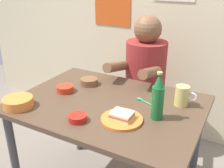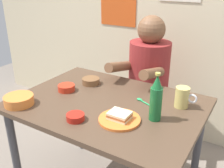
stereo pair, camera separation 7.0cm
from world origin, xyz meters
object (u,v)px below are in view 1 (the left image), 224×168
Objects in this scene: plate_orange at (122,119)px; condiment_bowl_brown at (89,81)px; person_seated at (145,67)px; beer_bottle at (158,98)px; stool at (143,113)px; beer_mug at (182,96)px; dining_table at (108,116)px; sandwich at (122,115)px.

plate_orange is 0.52m from condiment_bowl_brown.
person_seated reaches higher than beer_bottle.
person_seated is 0.74m from beer_bottle.
condiment_bowl_brown is at bearing -118.06° from person_seated.
condiment_bowl_brown reaches higher than stool.
beer_mug is (0.40, -0.46, 0.45)m from stool.
beer_mug is at bearing 0.00° from condiment_bowl_brown.
condiment_bowl_brown is (-0.41, 0.32, 0.02)m from plate_orange.
beer_bottle is (0.33, -0.66, 0.51)m from stool.
beer_mug is 1.05× the size of condiment_bowl_brown.
dining_table is at bearing -89.04° from person_seated.
sandwich is at bearing -143.73° from beer_bottle.
beer_bottle is (0.15, 0.11, 0.09)m from sandwich.
condiment_bowl_brown reaches higher than plate_orange.
dining_table is 4.20× the size of beer_bottle.
person_seated is at bearing 102.89° from sandwich.
sandwich reaches higher than plate_orange.
condiment_bowl_brown is at bearing -117.47° from stool.
person_seated is 0.60m from beer_mug.
plate_orange is at bearing -37.74° from condiment_bowl_brown.
dining_table is 0.70m from stool.
condiment_bowl_brown is (-0.25, 0.17, 0.12)m from dining_table.
beer_bottle reaches higher than sandwich.
person_seated is at bearing 116.47° from beer_bottle.
dining_table is 9.17× the size of condiment_bowl_brown.
sandwich is at bearing -77.29° from stool.
person_seated reaches higher than plate_orange.
person_seated is at bearing 90.96° from dining_table.
dining_table is 0.38m from beer_bottle.
beer_bottle reaches higher than beer_mug.
condiment_bowl_brown is at bearing -180.00° from beer_mug.
dining_table is 0.24m from plate_orange.
beer_bottle is at bearing -63.91° from stool.
plate_orange is 0.22m from beer_bottle.
condiment_bowl_brown is (-0.64, -0.00, -0.04)m from beer_mug.
condiment_bowl_brown is at bearing 142.26° from plate_orange.
stool is at bearing 62.53° from condiment_bowl_brown.
beer_bottle is at bearing -20.33° from condiment_bowl_brown.
beer_bottle is (0.15, 0.11, 0.11)m from plate_orange.
plate_orange reaches higher than dining_table.
condiment_bowl_brown is at bearing 159.67° from beer_bottle.
stool is 0.66m from condiment_bowl_brown.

